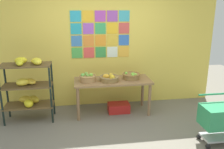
# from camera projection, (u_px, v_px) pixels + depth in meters

# --- Properties ---
(ground) EXTENTS (9.42, 9.42, 0.00)m
(ground) POSITION_uv_depth(u_px,v_px,m) (119.00, 145.00, 3.75)
(ground) COLOR #6B665A
(back_wall_with_art) EXTENTS (4.83, 0.07, 2.74)m
(back_wall_with_art) POSITION_uv_depth(u_px,v_px,m) (105.00, 43.00, 5.02)
(back_wall_with_art) COLOR #E1C54C
(back_wall_with_art) RESTS_ON ground
(banana_shelf_unit) EXTENTS (0.90, 0.46, 1.22)m
(banana_shelf_unit) POSITION_uv_depth(u_px,v_px,m) (28.00, 84.00, 4.42)
(banana_shelf_unit) COLOR black
(banana_shelf_unit) RESTS_ON ground
(display_table) EXTENTS (1.52, 0.63, 0.70)m
(display_table) POSITION_uv_depth(u_px,v_px,m) (113.00, 84.00, 4.76)
(display_table) COLOR olive
(display_table) RESTS_ON ground
(fruit_basket_back_right) EXTENTS (0.38, 0.38, 0.16)m
(fruit_basket_back_right) POSITION_uv_depth(u_px,v_px,m) (109.00, 78.00, 4.63)
(fruit_basket_back_right) COLOR olive
(fruit_basket_back_right) RESTS_ON display_table
(fruit_basket_centre) EXTENTS (0.32, 0.32, 0.18)m
(fruit_basket_centre) POSITION_uv_depth(u_px,v_px,m) (88.00, 78.00, 4.60)
(fruit_basket_centre) COLOR #A37C4C
(fruit_basket_centre) RESTS_ON display_table
(fruit_basket_back_left) EXTENTS (0.36, 0.36, 0.14)m
(fruit_basket_back_left) POSITION_uv_depth(u_px,v_px,m) (131.00, 76.00, 4.77)
(fruit_basket_back_left) COLOR olive
(fruit_basket_back_left) RESTS_ON display_table
(produce_crate_under_table) EXTENTS (0.44, 0.28, 0.18)m
(produce_crate_under_table) POSITION_uv_depth(u_px,v_px,m) (119.00, 108.00, 4.92)
(produce_crate_under_table) COLOR #B41F1C
(produce_crate_under_table) RESTS_ON ground
(shopping_cart) EXTENTS (0.57, 0.43, 0.76)m
(shopping_cart) POSITION_uv_depth(u_px,v_px,m) (220.00, 118.00, 3.72)
(shopping_cart) COLOR black
(shopping_cart) RESTS_ON ground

